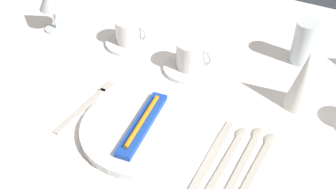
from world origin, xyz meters
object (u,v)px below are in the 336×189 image
dinner_plate (143,129)px  coffee_cup_left (129,31)px  fork_outer (88,104)px  drink_tumbler (304,45)px  coffee_cup_right (191,55)px  napkin_folded (304,80)px  spoon_tea (261,159)px  spoon_soup (232,152)px  spoon_dessert (248,153)px  dinner_knife (212,156)px  toothbrush_package (142,123)px

dinner_plate → coffee_cup_left: (-0.21, 0.29, 0.03)m
fork_outer → drink_tumbler: 0.58m
coffee_cup_right → napkin_folded: (0.29, -0.01, 0.03)m
spoon_tea → spoon_soup: bearing=-170.5°
coffee_cup_left → napkin_folded: (0.50, -0.03, 0.03)m
spoon_dessert → coffee_cup_right: coffee_cup_right is taller
spoon_tea → dinner_knife: bearing=-156.6°
toothbrush_package → dinner_knife: size_ratio=0.98×
spoon_soup → spoon_tea: same height
spoon_dessert → coffee_cup_left: bearing=151.7°
coffee_cup_left → spoon_dessert: bearing=-28.3°
spoon_soup → spoon_tea: size_ratio=0.97×
spoon_dessert → napkin_folded: (0.05, 0.20, 0.07)m
toothbrush_package → spoon_soup: toothbrush_package is taller
spoon_dessert → spoon_tea: bearing=-7.9°
spoon_tea → drink_tumbler: (-0.02, 0.39, 0.05)m
spoon_tea → drink_tumbler: 0.39m
spoon_soup → spoon_tea: (0.06, 0.01, 0.00)m
spoon_dessert → spoon_tea: (0.03, -0.00, 0.00)m
toothbrush_package → spoon_tea: bearing=9.9°
fork_outer → napkin_folded: bearing=27.9°
dinner_plate → coffee_cup_left: size_ratio=2.85×
spoon_dessert → napkin_folded: napkin_folded is taller
toothbrush_package → spoon_dessert: 0.24m
toothbrush_package → coffee_cup_left: (-0.21, 0.29, 0.02)m
dinner_plate → toothbrush_package: 0.02m
coffee_cup_right → napkin_folded: size_ratio=0.64×
toothbrush_package → spoon_dessert: toothbrush_package is taller
drink_tumbler → napkin_folded: size_ratio=0.77×
toothbrush_package → coffee_cup_right: bearing=91.7°
spoon_dessert → coffee_cup_left: size_ratio=2.28×
spoon_soup → spoon_dessert: bearing=23.5°
toothbrush_package → coffee_cup_left: 0.36m
dinner_knife → napkin_folded: bearing=64.9°
coffee_cup_right → drink_tumbler: size_ratio=0.83×
spoon_soup → coffee_cup_right: (-0.21, 0.23, 0.04)m
fork_outer → coffee_cup_left: bearing=100.5°
toothbrush_package → dinner_plate: bearing=0.0°
spoon_dessert → toothbrush_package: bearing=-168.0°
dinner_plate → fork_outer: dinner_plate is taller
dinner_knife → spoon_dessert: 0.08m
dinner_plate → spoon_dessert: size_ratio=1.25×
toothbrush_package → spoon_soup: size_ratio=1.00×
drink_tumbler → toothbrush_package: bearing=-118.8°
spoon_soup → coffee_cup_left: (-0.41, 0.25, 0.04)m
spoon_tea → drink_tumbler: size_ratio=1.86×
spoon_tea → napkin_folded: 0.22m
spoon_tea → napkin_folded: napkin_folded is taller
fork_outer → coffee_cup_right: coffee_cup_right is taller
coffee_cup_left → spoon_soup: bearing=-31.6°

